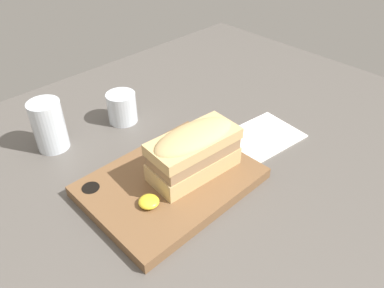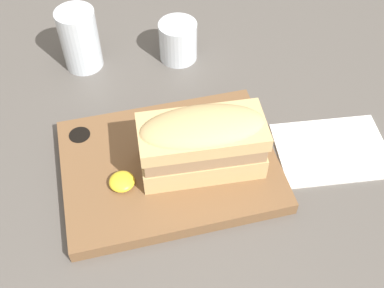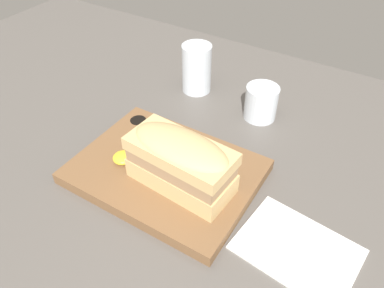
{
  "view_description": "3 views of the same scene",
  "coord_description": "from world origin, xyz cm",
  "px_view_note": "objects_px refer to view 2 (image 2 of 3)",
  "views": [
    {
      "loc": [
        -30.99,
        -42.9,
        55.21
      ],
      "look_at": [
        9.56,
        -1.25,
        11.05
      ],
      "focal_mm": 35.0,
      "sensor_mm": 36.0,
      "label": 1
    },
    {
      "loc": [
        -2.64,
        -45.35,
        63.98
      ],
      "look_at": [
        8.09,
        -1.57,
        9.42
      ],
      "focal_mm": 45.0,
      "sensor_mm": 36.0,
      "label": 2
    },
    {
      "loc": [
        35.08,
        -39.75,
        53.47
      ],
      "look_at": [
        9.55,
        1.79,
        10.9
      ],
      "focal_mm": 35.0,
      "sensor_mm": 36.0,
      "label": 3
    }
  ],
  "objects_px": {
    "water_glass": "(80,43)",
    "wine_glass": "(178,42)",
    "serving_board": "(169,166)",
    "sandwich": "(202,141)",
    "napkin": "(332,150)"
  },
  "relations": [
    {
      "from": "water_glass",
      "to": "wine_glass",
      "type": "height_order",
      "value": "water_glass"
    },
    {
      "from": "serving_board",
      "to": "water_glass",
      "type": "bearing_deg",
      "value": 109.91
    },
    {
      "from": "sandwich",
      "to": "napkin",
      "type": "height_order",
      "value": "sandwich"
    },
    {
      "from": "water_glass",
      "to": "sandwich",
      "type": "bearing_deg",
      "value": -63.5
    },
    {
      "from": "serving_board",
      "to": "water_glass",
      "type": "height_order",
      "value": "water_glass"
    },
    {
      "from": "serving_board",
      "to": "sandwich",
      "type": "bearing_deg",
      "value": -19.14
    },
    {
      "from": "serving_board",
      "to": "napkin",
      "type": "distance_m",
      "value": 0.27
    },
    {
      "from": "sandwich",
      "to": "serving_board",
      "type": "bearing_deg",
      "value": 160.86
    },
    {
      "from": "sandwich",
      "to": "water_glass",
      "type": "xyz_separation_m",
      "value": [
        -0.15,
        0.31,
        -0.03
      ]
    },
    {
      "from": "serving_board",
      "to": "wine_glass",
      "type": "relative_size",
      "value": 4.32
    },
    {
      "from": "sandwich",
      "to": "wine_glass",
      "type": "height_order",
      "value": "sandwich"
    },
    {
      "from": "serving_board",
      "to": "napkin",
      "type": "relative_size",
      "value": 1.7
    },
    {
      "from": "wine_glass",
      "to": "water_glass",
      "type": "bearing_deg",
      "value": 173.04
    },
    {
      "from": "serving_board",
      "to": "water_glass",
      "type": "relative_size",
      "value": 2.8
    },
    {
      "from": "water_glass",
      "to": "wine_glass",
      "type": "relative_size",
      "value": 1.54
    }
  ]
}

